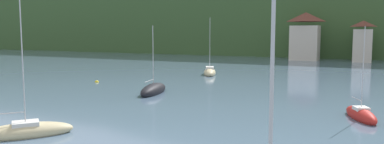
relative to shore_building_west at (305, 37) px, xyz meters
name	(u,v)px	position (x,y,z in m)	size (l,w,h in m)	color
wooded_hillside	(285,21)	(-11.27, 36.15, 4.27)	(352.00, 53.23, 59.14)	#38562D
shore_building_west	(305,37)	(0.00, 0.00, 0.00)	(5.66, 6.23, 9.68)	beige
shore_building_westcentral	(363,42)	(10.77, -0.08, -0.86)	(3.51, 6.06, 7.91)	beige
sailboat_far_0	(210,72)	(-7.73, -32.73, -4.36)	(3.44, 5.39, 8.08)	#CCBC8E
sailboat_near_2	(26,131)	(-5.74, -65.30, -4.42)	(4.57, 4.98, 8.04)	#CCBC8E
sailboat_mid_4	(153,90)	(-6.74, -49.44, -4.40)	(2.50, 5.50, 6.80)	black
sailboat_mid_7	(361,115)	(11.42, -52.71, -4.43)	(2.74, 4.38, 6.54)	red
mooring_buoy_near	(97,82)	(-16.74, -45.37, -4.70)	(0.46, 0.46, 0.46)	yellow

